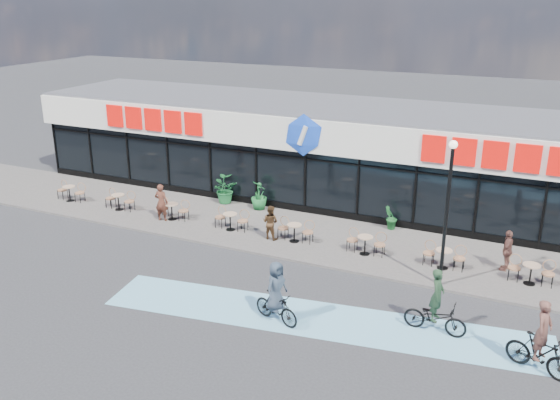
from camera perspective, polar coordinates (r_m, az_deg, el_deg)
name	(u,v)px	position (r m, az deg, el deg)	size (l,w,h in m)	color
ground	(231,276)	(21.71, -4.72, -7.28)	(120.00, 120.00, 0.00)	#28282B
sidewalk	(283,232)	(25.34, 0.25, -3.06)	(44.00, 5.00, 0.10)	#59534F
bike_lane	(319,319)	(19.01, 3.79, -11.38)	(14.00, 2.20, 0.01)	#65A4C0
building	(328,151)	(29.40, 4.66, 4.76)	(30.60, 6.57, 4.75)	black
lamp_post	(448,202)	(20.39, 15.84, -0.16)	(0.28, 0.28, 5.14)	black
bistro_set_0	(71,191)	(30.58, -19.50, 0.79)	(1.54, 0.62, 0.90)	tan
bistro_set_1	(120,200)	(28.65, -15.18, 0.02)	(1.54, 0.62, 0.90)	tan
bistro_set_2	(173,209)	(26.91, -10.26, -0.86)	(1.54, 0.62, 0.90)	tan
bistro_set_3	(231,219)	(25.39, -4.71, -1.84)	(1.54, 0.62, 0.90)	tan
bistro_set_4	(295,230)	(24.16, 1.48, -2.92)	(1.54, 0.62, 0.90)	tan
bistro_set_5	(366,242)	(23.24, 8.25, -4.06)	(1.54, 0.62, 0.90)	tan
bistro_set_6	(444,256)	(22.68, 15.50, -5.20)	(1.54, 0.62, 0.90)	tan
bistro_set_7	(531,271)	(22.50, 23.01, -6.30)	(1.54, 0.62, 0.90)	tan
potted_plant_left	(223,190)	(28.55, -5.46, 0.99)	(1.19, 1.03, 1.32)	#1B612D
potted_plant_mid	(259,195)	(27.63, -2.03, 0.48)	(0.76, 0.76, 1.36)	#195728
potted_plant_right	(391,218)	(25.71, 10.60, -1.70)	(0.57, 0.46, 1.04)	#185523
patron_left	(161,202)	(26.68, -11.35, -0.22)	(0.62, 0.41, 1.69)	#4F281C
patron_right	(270,222)	(24.25, -0.93, -2.16)	(0.70, 0.54, 1.44)	#3E2816
pedestrian_a	(507,250)	(23.06, 21.04, -4.54)	(0.91, 0.38, 1.55)	brown
cyclist_a	(436,312)	(18.60, 14.74, -10.41)	(1.92, 0.74, 2.08)	black
cyclist_b	(540,347)	(17.68, 23.77, -12.85)	(1.91, 1.14, 2.15)	black
cyclist_c	(276,298)	(18.44, -0.37, -9.44)	(1.76, 0.96, 2.04)	black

